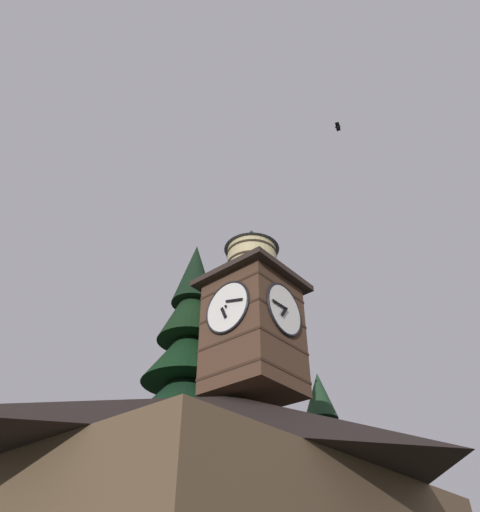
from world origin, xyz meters
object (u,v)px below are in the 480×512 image
building_main (231,504)px  pine_tree_behind (185,423)px  pine_tree_aside (330,502)px  clock_tower (253,314)px  flying_bird_high (338,127)px  moon (63,419)px

building_main → pine_tree_behind: (-1.09, -3.59, 3.44)m
pine_tree_behind → pine_tree_aside: pine_tree_behind is taller
clock_tower → pine_tree_behind: 5.37m
building_main → flying_bird_high: bearing=110.2°
building_main → clock_tower: (-0.58, 0.54, 6.83)m
pine_tree_aside → moon: moon is taller
clock_tower → flying_bird_high: bearing=105.8°
flying_bird_high → pine_tree_aside: bearing=-138.0°
moon → building_main: bearing=69.7°
pine_tree_behind → building_main: bearing=73.1°
flying_bird_high → moon: bearing=-105.4°
pine_tree_behind → flying_bird_high: (-0.77, 8.64, 12.70)m
clock_tower → pine_tree_aside: 11.48m
building_main → flying_bird_high: 17.01m
flying_bird_high → pine_tree_behind: bearing=-84.9°
moon → pine_tree_behind: bearing=69.4°
building_main → clock_tower: size_ratio=1.88×
pine_tree_aside → moon: bearing=-94.5°
pine_tree_behind → moon: bearing=-110.6°
building_main → moon: size_ratio=9.52×
pine_tree_behind → clock_tower: bearing=83.0°
building_main → moon: moon is taller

